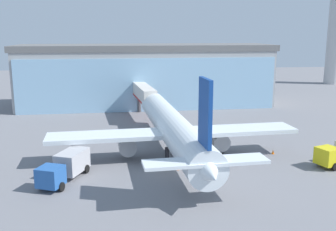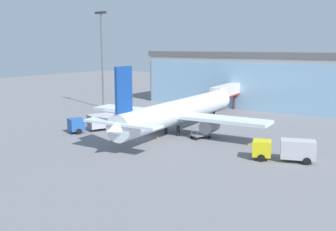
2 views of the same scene
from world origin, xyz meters
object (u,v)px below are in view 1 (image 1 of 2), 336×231
baggage_cart (215,153)px  catering_truck (66,166)px  jet_bridge (143,93)px  airplane (173,128)px  safety_cone_wingtip (273,152)px  safety_cone_nose (178,167)px

baggage_cart → catering_truck: bearing=-47.6°
catering_truck → baggage_cart: size_ratio=2.36×
jet_bridge → baggage_cart: size_ratio=4.32×
airplane → safety_cone_wingtip: airplane is taller
safety_cone_nose → safety_cone_wingtip: same height
baggage_cart → safety_cone_nose: (-5.14, -3.91, -0.23)m
baggage_cart → safety_cone_nose: bearing=-27.9°
jet_bridge → airplane: 22.20m
safety_cone_nose → jet_bridge: bearing=94.4°
safety_cone_nose → safety_cone_wingtip: size_ratio=1.00×
catering_truck → airplane: bearing=142.4°
airplane → jet_bridge: bearing=2.3°
airplane → safety_cone_nose: (-0.16, -5.42, -3.12)m
catering_truck → baggage_cart: (17.08, 5.42, -0.97)m
airplane → catering_truck: 14.08m
jet_bridge → catering_truck: jet_bridge is taller
safety_cone_nose → airplane: bearing=88.3°
airplane → baggage_cart: 5.96m
airplane → safety_cone_nose: 6.26m
safety_cone_nose → baggage_cart: bearing=37.3°
jet_bridge → baggage_cart: 24.97m
jet_bridge → airplane: size_ratio=0.38×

